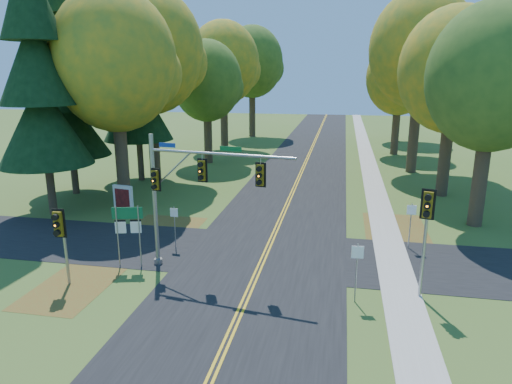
% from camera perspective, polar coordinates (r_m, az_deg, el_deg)
% --- Properties ---
extents(ground, '(160.00, 160.00, 0.00)m').
position_cam_1_polar(ground, '(21.34, 0.30, -9.76)').
color(ground, '#405E21').
rests_on(ground, ground).
extents(road_main, '(8.00, 160.00, 0.02)m').
position_cam_1_polar(road_main, '(21.33, 0.30, -9.73)').
color(road_main, black).
rests_on(road_main, ground).
extents(road_cross, '(60.00, 6.00, 0.02)m').
position_cam_1_polar(road_cross, '(23.14, 1.21, -7.71)').
color(road_cross, black).
rests_on(road_cross, ground).
extents(centerline_left, '(0.10, 160.00, 0.01)m').
position_cam_1_polar(centerline_left, '(21.34, 0.03, -9.67)').
color(centerline_left, gold).
rests_on(centerline_left, road_main).
extents(centerline_right, '(0.10, 160.00, 0.01)m').
position_cam_1_polar(centerline_right, '(21.31, 0.57, -9.71)').
color(centerline_right, gold).
rests_on(centerline_right, road_main).
extents(sidewalk_east, '(1.60, 160.00, 0.06)m').
position_cam_1_polar(sidewalk_east, '(21.20, 17.31, -10.55)').
color(sidewalk_east, '#9E998E').
rests_on(sidewalk_east, ground).
extents(leaf_patch_w_near, '(4.00, 6.00, 0.00)m').
position_cam_1_polar(leaf_patch_w_near, '(26.68, -12.01, -4.93)').
color(leaf_patch_w_near, brown).
rests_on(leaf_patch_w_near, ground).
extents(leaf_patch_e, '(3.50, 8.00, 0.00)m').
position_cam_1_polar(leaf_patch_e, '(26.81, 17.24, -5.19)').
color(leaf_patch_e, brown).
rests_on(leaf_patch_e, ground).
extents(leaf_patch_w_far, '(3.00, 5.00, 0.00)m').
position_cam_1_polar(leaf_patch_w_far, '(21.41, -21.82, -10.78)').
color(leaf_patch_w_far, brown).
rests_on(leaf_patch_w_far, ground).
extents(tree_w_a, '(8.00, 8.00, 14.15)m').
position_cam_1_polar(tree_w_a, '(32.01, -17.08, 15.30)').
color(tree_w_a, '#38281C').
rests_on(tree_w_a, ground).
extents(tree_e_a, '(7.20, 7.20, 12.73)m').
position_cam_1_polar(tree_e_a, '(29.00, 27.59, 12.52)').
color(tree_e_a, '#38281C').
rests_on(tree_e_a, ground).
extents(tree_w_b, '(8.60, 8.60, 15.38)m').
position_cam_1_polar(tree_w_b, '(38.54, -13.10, 16.68)').
color(tree_w_b, '#38281C').
rests_on(tree_w_b, ground).
extents(tree_e_b, '(7.60, 7.60, 13.33)m').
position_cam_1_polar(tree_e_b, '(35.45, 23.61, 13.67)').
color(tree_e_b, '#38281C').
rests_on(tree_e_b, ground).
extents(tree_w_c, '(6.80, 6.80, 11.91)m').
position_cam_1_polar(tree_w_c, '(45.47, -6.10, 13.57)').
color(tree_w_c, '#38281C').
rests_on(tree_w_c, ground).
extents(tree_e_c, '(8.80, 8.80, 15.79)m').
position_cam_1_polar(tree_e_c, '(43.28, 20.05, 16.34)').
color(tree_e_c, '#38281C').
rests_on(tree_e_c, ground).
extents(tree_w_d, '(8.20, 8.20, 14.56)m').
position_cam_1_polar(tree_w_d, '(54.02, -4.02, 15.75)').
color(tree_w_d, '#38281C').
rests_on(tree_w_d, ground).
extents(tree_e_d, '(7.00, 7.00, 12.32)m').
position_cam_1_polar(tree_e_d, '(52.27, 17.57, 13.46)').
color(tree_e_d, '#38281C').
rests_on(tree_e_d, ground).
extents(tree_w_e, '(8.40, 8.40, 14.97)m').
position_cam_1_polar(tree_w_e, '(64.39, -0.40, 15.90)').
color(tree_w_e, '#38281C').
rests_on(tree_w_e, ground).
extents(tree_e_e, '(7.80, 7.80, 13.74)m').
position_cam_1_polar(tree_e_e, '(63.05, 17.67, 14.45)').
color(tree_e_e, '#38281C').
rests_on(tree_e_e, ground).
extents(pine_a, '(5.60, 5.60, 19.48)m').
position_cam_1_polar(pine_a, '(30.88, -25.74, 13.98)').
color(pine_a, '#38281C').
rests_on(pine_a, ground).
extents(pine_b, '(5.60, 5.60, 17.31)m').
position_cam_1_polar(pine_b, '(35.86, -22.79, 12.57)').
color(pine_b, '#38281C').
rests_on(pine_b, ground).
extents(pine_c, '(5.60, 5.60, 20.56)m').
position_cam_1_polar(pine_c, '(38.78, -15.01, 15.55)').
color(pine_c, '#38281C').
rests_on(pine_c, ground).
extents(traffic_mast, '(6.78, 1.26, 6.21)m').
position_cam_1_polar(traffic_mast, '(20.37, -8.70, 0.79)').
color(traffic_mast, gray).
rests_on(traffic_mast, ground).
extents(east_signal_pole, '(0.52, 0.62, 4.59)m').
position_cam_1_polar(east_signal_pole, '(18.71, 20.56, -2.92)').
color(east_signal_pole, '#93979B').
rests_on(east_signal_pole, ground).
extents(ped_signal_pole, '(0.55, 0.63, 3.46)m').
position_cam_1_polar(ped_signal_pole, '(20.55, -23.27, -4.30)').
color(ped_signal_pole, gray).
rests_on(ped_signal_pole, ground).
extents(route_sign_cluster, '(1.36, 0.38, 2.98)m').
position_cam_1_polar(route_sign_cluster, '(21.76, -15.71, -3.89)').
color(route_sign_cluster, gray).
rests_on(route_sign_cluster, ground).
extents(info_kiosk, '(1.39, 0.44, 1.91)m').
position_cam_1_polar(info_kiosk, '(30.22, -16.25, -0.98)').
color(info_kiosk, silver).
rests_on(info_kiosk, ground).
extents(reg_sign_e_north, '(0.46, 0.07, 2.41)m').
position_cam_1_polar(reg_sign_e_north, '(24.57, 18.79, -3.08)').
color(reg_sign_e_north, gray).
rests_on(reg_sign_e_north, ground).
extents(reg_sign_e_south, '(0.47, 0.09, 2.46)m').
position_cam_1_polar(reg_sign_e_south, '(18.35, 12.51, -8.62)').
color(reg_sign_e_south, gray).
rests_on(reg_sign_e_south, ground).
extents(reg_sign_w, '(0.42, 0.08, 2.20)m').
position_cam_1_polar(reg_sign_w, '(23.80, -10.16, -3.44)').
color(reg_sign_w, gray).
rests_on(reg_sign_w, ground).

